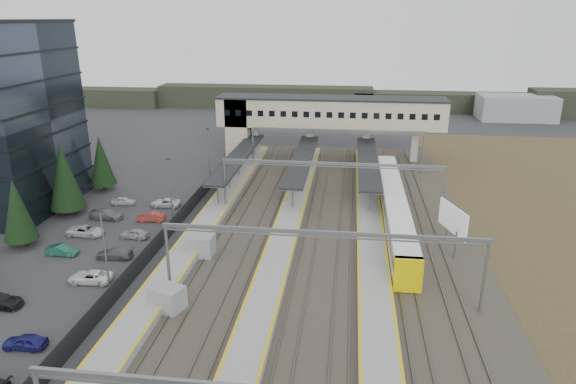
# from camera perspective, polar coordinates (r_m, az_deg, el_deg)

# --- Properties ---
(ground) EXTENTS (220.00, 220.00, 0.00)m
(ground) POSITION_cam_1_polar(r_m,az_deg,el_deg) (56.44, -8.28, -7.19)
(ground) COLOR #2B2B2D
(ground) RESTS_ON ground
(car_park) EXTENTS (10.52, 44.61, 1.27)m
(car_park) POSITION_cam_1_polar(r_m,az_deg,el_deg) (55.49, -23.92, -8.55)
(car_park) COLOR silver
(car_park) RESTS_ON ground
(lampposts) EXTENTS (0.50, 53.25, 8.07)m
(lampposts) POSITION_cam_1_polar(r_m,az_deg,el_deg) (58.34, -15.78, -2.20)
(lampposts) COLOR slate
(lampposts) RESTS_ON ground
(fence) EXTENTS (0.08, 90.00, 2.00)m
(fence) POSITION_cam_1_polar(r_m,az_deg,el_deg) (62.25, -12.94, -3.91)
(fence) COLOR #26282B
(fence) RESTS_ON ground
(relay_cabin_near) EXTENTS (3.37, 2.96, 2.33)m
(relay_cabin_near) POSITION_cam_1_polar(r_m,az_deg,el_deg) (47.23, -13.22, -11.48)
(relay_cabin_near) COLOR gray
(relay_cabin_near) RESTS_ON ground
(relay_cabin_far) EXTENTS (2.75, 2.31, 2.45)m
(relay_cabin_far) POSITION_cam_1_polar(r_m,az_deg,el_deg) (56.30, -9.61, -5.95)
(relay_cabin_far) COLOR gray
(relay_cabin_far) RESTS_ON ground
(rail_corridor) EXTENTS (34.00, 90.00, 0.92)m
(rail_corridor) POSITION_cam_1_polar(r_m,az_deg,el_deg) (59.22, 1.76, -5.37)
(rail_corridor) COLOR #343028
(rail_corridor) RESTS_ON ground
(canopies) EXTENTS (23.10, 30.00, 3.28)m
(canopies) POSITION_cam_1_polar(r_m,az_deg,el_deg) (78.86, 1.59, 3.70)
(canopies) COLOR black
(canopies) RESTS_ON ground
(footbridge) EXTENTS (40.40, 6.40, 11.20)m
(footbridge) POSITION_cam_1_polar(r_m,az_deg,el_deg) (92.50, 2.95, 8.52)
(footbridge) COLOR #BBAE8E
(footbridge) RESTS_ON ground
(gantries) EXTENTS (28.40, 62.28, 7.17)m
(gantries) POSITION_cam_1_polar(r_m,az_deg,el_deg) (55.06, 4.39, -0.94)
(gantries) COLOR slate
(gantries) RESTS_ON ground
(train) EXTENTS (2.66, 36.96, 3.35)m
(train) POSITION_cam_1_polar(r_m,az_deg,el_deg) (65.83, 11.70, -1.69)
(train) COLOR white
(train) RESTS_ON ground
(billboard) EXTENTS (2.02, 5.82, 5.17)m
(billboard) POSITION_cam_1_polar(r_m,az_deg,el_deg) (59.10, 17.84, -3.03)
(billboard) COLOR slate
(billboard) RESTS_ON ground
(treeline_far) EXTENTS (170.00, 19.00, 7.00)m
(treeline_far) POSITION_cam_1_polar(r_m,az_deg,el_deg) (143.01, 10.98, 9.91)
(treeline_far) COLOR black
(treeline_far) RESTS_ON ground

